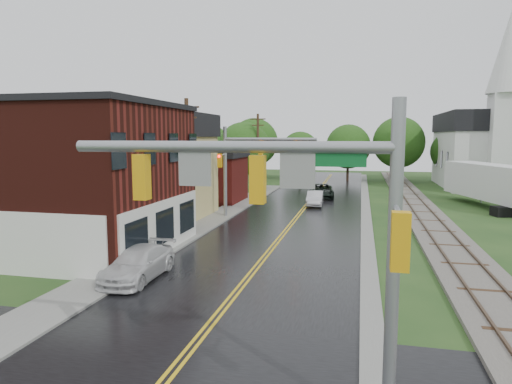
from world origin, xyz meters
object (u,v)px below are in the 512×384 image
(sedan_silver, at_px, (315,199))
(pickup_white, at_px, (138,264))
(traffic_signal_near, at_px, (292,205))
(utility_pole_c, at_px, (258,151))
(traffic_signal_far, at_px, (251,155))
(church, at_px, (488,141))
(brick_building, at_px, (49,177))
(suv_dark, at_px, (322,191))
(tree_left_a, at_px, (23,154))
(tree_left_e, at_px, (245,150))
(utility_pole_b, at_px, (187,161))
(tree_left_c, at_px, (187,154))
(semi_trailer, at_px, (492,182))
(tree_left_b, at_px, (117,144))

(sedan_silver, height_order, pickup_white, pickup_white)
(traffic_signal_near, xyz_separation_m, utility_pole_c, (-10.27, 42.00, -0.25))
(utility_pole_c, bearing_deg, traffic_signal_far, -78.91)
(church, distance_m, traffic_signal_far, 35.59)
(brick_building, relative_size, sedan_silver, 3.49)
(suv_dark, bearing_deg, tree_left_a, -145.23)
(sedan_silver, distance_m, pickup_white, 24.47)
(church, relative_size, suv_dark, 3.80)
(tree_left_e, relative_size, sedan_silver, 1.99)
(utility_pole_b, bearing_deg, suv_dark, 66.79)
(traffic_signal_far, distance_m, tree_left_c, 16.56)
(traffic_signal_near, relative_size, tree_left_a, 0.85)
(semi_trailer, bearing_deg, tree_left_c, 174.54)
(traffic_signal_far, xyz_separation_m, utility_pole_b, (-3.33, -5.00, -0.25))
(tree_left_a, xyz_separation_m, semi_trailer, (36.25, 15.11, -2.79))
(tree_left_b, xyz_separation_m, pickup_white, (13.05, -21.17, -5.01))
(utility_pole_c, height_order, suv_dark, utility_pole_c)
(traffic_signal_near, bearing_deg, tree_left_c, 114.56)
(utility_pole_b, xyz_separation_m, pickup_white, (2.00, -11.27, -4.02))
(tree_left_e, xyz_separation_m, suv_dark, (9.79, -5.85, -4.08))
(tree_left_b, distance_m, pickup_white, 25.37)
(utility_pole_c, height_order, tree_left_c, utility_pole_c)
(utility_pole_c, height_order, tree_left_a, utility_pole_c)
(utility_pole_b, height_order, tree_left_a, utility_pole_b)
(tree_left_e, relative_size, suv_dark, 1.55)
(tree_left_a, relative_size, semi_trailer, 0.68)
(church, xyz_separation_m, utility_pole_c, (-26.80, -9.74, -1.11))
(suv_dark, bearing_deg, traffic_signal_near, -92.55)
(tree_left_e, distance_m, semi_trailer, 26.89)
(church, distance_m, tree_left_c, 36.59)
(traffic_signal_near, distance_m, tree_left_a, 30.66)
(traffic_signal_near, distance_m, tree_left_c, 41.67)
(tree_left_a, bearing_deg, tree_left_b, 78.69)
(brick_building, relative_size, church, 0.71)
(traffic_signal_near, height_order, utility_pole_b, utility_pole_b)
(utility_pole_c, relative_size, suv_dark, 1.71)
(traffic_signal_near, relative_size, utility_pole_c, 0.82)
(utility_pole_b, xyz_separation_m, tree_left_b, (-11.05, 9.90, 1.00))
(tree_left_c, distance_m, suv_dark, 15.26)
(pickup_white, bearing_deg, traffic_signal_far, 85.29)
(traffic_signal_near, height_order, utility_pole_c, utility_pole_c)
(sedan_silver, bearing_deg, traffic_signal_far, -121.89)
(tree_left_a, height_order, semi_trailer, tree_left_a)
(tree_left_c, distance_m, sedan_silver, 16.06)
(suv_dark, bearing_deg, semi_trailer, -17.50)
(utility_pole_b, distance_m, pickup_white, 12.13)
(traffic_signal_near, relative_size, sedan_silver, 1.79)
(sedan_silver, bearing_deg, tree_left_e, 127.96)
(utility_pole_b, bearing_deg, semi_trailer, 32.89)
(utility_pole_b, xyz_separation_m, semi_trailer, (23.20, 15.00, -2.40))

